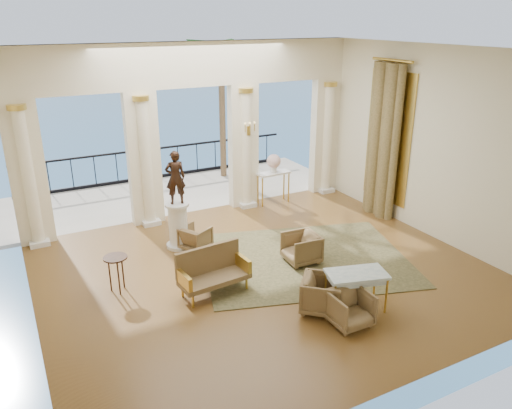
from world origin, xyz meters
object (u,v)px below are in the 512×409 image
armchair_c (301,247)px  statue (175,178)px  side_table (116,262)px  armchair_a (322,293)px  armchair_b (350,307)px  settee (212,271)px  game_table (357,277)px  pedestal (178,226)px  console_table (274,178)px  armchair_d (196,237)px

armchair_c → statue: statue is taller
statue → side_table: bearing=48.0°
armchair_a → side_table: bearing=94.3°
armchair_b → settee: settee is taller
settee → game_table: (2.08, -1.80, 0.21)m
armchair_b → statue: (-1.58, 4.38, 1.35)m
game_table → pedestal: bearing=132.1°
side_table → pedestal: bearing=38.1°
armchair_b → settee: (-1.68, 2.16, 0.10)m
statue → console_table: (3.40, 1.53, -0.94)m
armchair_d → game_table: game_table is taller
game_table → statue: (-1.98, 4.02, 1.04)m
armchair_a → pedestal: bearing=62.3°
armchair_c → console_table: (1.29, 3.51, 0.40)m
armchair_c → settee: bearing=-79.9°
armchair_c → armchair_a: bearing=-17.4°
settee → game_table: size_ratio=1.18×
settee → armchair_c: bearing=0.8°
game_table → console_table: 5.73m
armchair_a → pedestal: (-1.41, 3.79, 0.15)m
game_table → pedestal: (-1.98, 4.02, -0.14)m
armchair_a → settee: (-1.50, 1.57, 0.08)m
armchair_c → statue: 3.19m
armchair_a → game_table: (0.58, -0.23, 0.29)m
game_table → side_table: size_ratio=1.61×
armchair_c → pedestal: bearing=-129.3°
game_table → armchair_c: bearing=102.2°
statue → armchair_c: bearing=146.8°
armchair_d → game_table: (1.68, -3.72, 0.36)m
statue → console_table: statue is taller
pedestal → statue: size_ratio=0.88×
armchair_a → statue: statue is taller
statue → console_table: bearing=-145.8°
armchair_b → armchair_d: 4.28m
armchair_d → pedestal: 0.47m
console_table → armchair_b: bearing=-109.5°
armchair_b → armchair_d: size_ratio=1.13×
armchair_d → statue: bearing=15.1°
side_table → armchair_b: bearing=-42.3°
armchair_d → console_table: size_ratio=0.63×
armchair_a → game_table: 0.68m
armchair_b → side_table: (-3.32, 3.02, 0.29)m
pedestal → armchair_d: bearing=-44.7°
armchair_b → pedestal: pedestal is taller
console_table → settee: bearing=-135.4°
settee → armchair_b: bearing=-57.6°
armchair_b → armchair_d: (-1.28, 4.09, -0.04)m
armchair_c → settee: (-2.21, -0.24, 0.09)m
settee → side_table: 1.86m
armchair_d → armchair_b: bearing=167.3°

